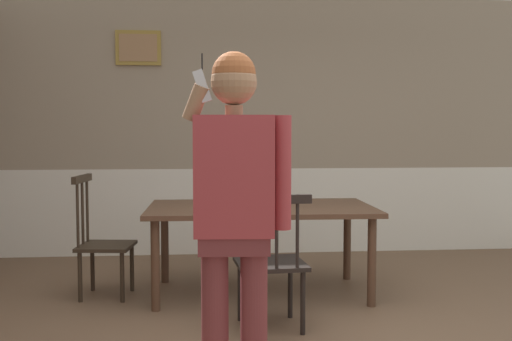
{
  "coord_description": "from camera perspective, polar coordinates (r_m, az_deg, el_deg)",
  "views": [
    {
      "loc": [
        -0.68,
        -3.58,
        1.4
      ],
      "look_at": [
        -0.36,
        0.04,
        1.15
      ],
      "focal_mm": 41.92,
      "sensor_mm": 36.0,
      "label": 1
    }
  ],
  "objects": [
    {
      "name": "dining_table",
      "position": [
        5.1,
        0.44,
        -4.25
      ],
      "size": [
        1.92,
        1.12,
        0.75
      ],
      "rotation": [
        0.0,
        0.0,
        -0.02
      ],
      "color": "#4C3323",
      "rests_on": "ground_plane"
    },
    {
      "name": "chair_near_window",
      "position": [
        5.21,
        -14.53,
        -6.53
      ],
      "size": [
        0.48,
        0.48,
        1.03
      ],
      "rotation": [
        0.0,
        0.0,
        4.6
      ],
      "color": "#2D2319",
      "rests_on": "ground_plane"
    },
    {
      "name": "person_figure",
      "position": [
        3.04,
        -1.96,
        -2.8
      ],
      "size": [
        0.56,
        0.24,
        1.79
      ],
      "rotation": [
        0.0,
        0.0,
        3.09
      ],
      "color": "brown",
      "rests_on": "ground_plane"
    },
    {
      "name": "room_back_partition",
      "position": [
        6.8,
        0.63,
        3.83
      ],
      "size": [
        6.2,
        0.17,
        2.9
      ],
      "color": "gray",
      "rests_on": "ground_plane"
    },
    {
      "name": "chair_by_doorway",
      "position": [
        4.22,
        1.48,
        -8.72
      ],
      "size": [
        0.51,
        0.51,
        0.97
      ],
      "rotation": [
        0.0,
        0.0,
        0.08
      ],
      "color": "black",
      "rests_on": "ground_plane"
    }
  ]
}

